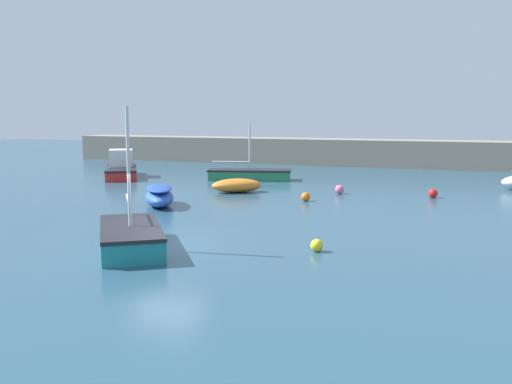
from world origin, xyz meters
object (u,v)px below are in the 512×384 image
object	(u,v)px
mooring_buoy_red	(433,193)
rowboat_white_midwater	(237,185)
cabin_cruiser_white	(121,168)
mooring_buoy_orange	(306,197)
rowboat_with_red_cover	(159,196)
mooring_buoy_yellow	(317,245)
sailboat_short_mast	(250,174)
mooring_buoy_pink	(340,189)
sailboat_twin_hulled	(131,237)

from	to	relation	value
mooring_buoy_red	rowboat_white_midwater	bearing A→B (deg)	-172.31
cabin_cruiser_white	rowboat_white_midwater	distance (m)	11.18
mooring_buoy_orange	rowboat_with_red_cover	bearing A→B (deg)	-149.74
mooring_buoy_yellow	mooring_buoy_red	bearing A→B (deg)	76.66
cabin_cruiser_white	rowboat_with_red_cover	distance (m)	13.03
sailboat_short_mast	mooring_buoy_red	distance (m)	12.54
rowboat_white_midwater	mooring_buoy_red	xyz separation A→B (m)	(10.50, 1.42, -0.15)
cabin_cruiser_white	mooring_buoy_pink	bearing A→B (deg)	47.38
cabin_cruiser_white	mooring_buoy_pink	size ratio (longest dim) A/B	12.08
mooring_buoy_pink	mooring_buoy_red	distance (m)	4.92
rowboat_white_midwater	mooring_buoy_orange	distance (m)	4.81
mooring_buoy_orange	sailboat_short_mast	bearing A→B (deg)	126.98
sailboat_twin_hulled	rowboat_with_red_cover	size ratio (longest dim) A/B	1.36
rowboat_white_midwater	mooring_buoy_yellow	distance (m)	14.01
sailboat_twin_hulled	mooring_buoy_red	xyz separation A→B (m)	(9.02, 15.03, -0.18)
rowboat_white_midwater	cabin_cruiser_white	bearing A→B (deg)	125.67
mooring_buoy_pink	cabin_cruiser_white	bearing A→B (deg)	168.64
sailboat_twin_hulled	mooring_buoy_red	world-z (taller)	sailboat_twin_hulled
rowboat_white_midwater	sailboat_short_mast	bearing A→B (deg)	71.76
mooring_buoy_pink	mooring_buoy_orange	xyz separation A→B (m)	(-1.13, -3.13, -0.02)
sailboat_twin_hulled	mooring_buoy_yellow	distance (m)	6.10
rowboat_with_red_cover	mooring_buoy_pink	distance (m)	10.10
mooring_buoy_yellow	mooring_buoy_red	distance (m)	13.72
mooring_buoy_red	mooring_buoy_orange	bearing A→B (deg)	-151.75
rowboat_with_red_cover	mooring_buoy_orange	world-z (taller)	rowboat_with_red_cover
sailboat_short_mast	rowboat_with_red_cover	world-z (taller)	sailboat_short_mast
sailboat_twin_hulled	mooring_buoy_orange	xyz separation A→B (m)	(2.97, 11.78, -0.19)
sailboat_short_mast	mooring_buoy_yellow	distance (m)	19.67
sailboat_twin_hulled	rowboat_with_red_cover	world-z (taller)	sailboat_twin_hulled
rowboat_with_red_cover	rowboat_white_midwater	size ratio (longest dim) A/B	1.15
sailboat_twin_hulled	mooring_buoy_yellow	size ratio (longest dim) A/B	11.69
sailboat_twin_hulled	sailboat_short_mast	world-z (taller)	sailboat_twin_hulled
sailboat_twin_hulled	mooring_buoy_pink	xyz separation A→B (m)	(4.10, 14.91, -0.17)
cabin_cruiser_white	mooring_buoy_red	xyz separation A→B (m)	(20.74, -3.05, -0.40)
rowboat_with_red_cover	mooring_buoy_red	xyz separation A→B (m)	(12.37, 6.94, -0.25)
sailboat_short_mast	rowboat_white_midwater	world-z (taller)	sailboat_short_mast
rowboat_white_midwater	mooring_buoy_orange	world-z (taller)	rowboat_white_midwater
sailboat_short_mast	rowboat_white_midwater	distance (m)	5.89
sailboat_twin_hulled	rowboat_white_midwater	bearing A→B (deg)	152.19
rowboat_white_midwater	mooring_buoy_pink	bearing A→B (deg)	-17.65
mooring_buoy_red	rowboat_with_red_cover	bearing A→B (deg)	-150.72
cabin_cruiser_white	mooring_buoy_pink	world-z (taller)	cabin_cruiser_white
mooring_buoy_yellow	mooring_buoy_pink	bearing A→B (deg)	97.56
sailboat_twin_hulled	rowboat_white_midwater	xyz separation A→B (m)	(-1.47, 13.61, -0.03)
rowboat_white_midwater	mooring_buoy_pink	xyz separation A→B (m)	(5.57, 1.30, -0.14)
sailboat_short_mast	mooring_buoy_orange	xyz separation A→B (m)	(5.71, -7.59, -0.15)
rowboat_with_red_cover	mooring_buoy_pink	world-z (taller)	rowboat_with_red_cover
sailboat_short_mast	mooring_buoy_orange	size ratio (longest dim) A/B	12.58
rowboat_with_red_cover	mooring_buoy_yellow	bearing A→B (deg)	24.40
mooring_buoy_yellow	mooring_buoy_orange	distance (m)	10.50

